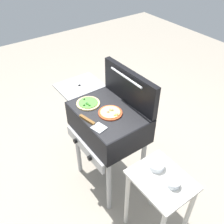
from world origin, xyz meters
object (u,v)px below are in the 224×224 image
(prep_table, at_px, (159,195))
(topping_bowl_far, at_px, (173,183))
(pizza_cheese, at_px, (110,112))
(topping_bowl_near, at_px, (156,165))
(spatula, at_px, (92,123))
(pizza_veggie, at_px, (88,103))
(grill, at_px, (107,123))

(prep_table, distance_m, topping_bowl_far, 0.23)
(pizza_cheese, relative_size, topping_bowl_near, 1.66)
(pizza_cheese, xyz_separation_m, spatula, (0.02, -0.19, -0.00))
(prep_table, xyz_separation_m, topping_bowl_far, (0.08, 0.02, 0.22))
(prep_table, height_order, topping_bowl_far, topping_bowl_far)
(pizza_veggie, distance_m, prep_table, 0.93)
(pizza_cheese, xyz_separation_m, pizza_veggie, (-0.22, -0.08, -0.00))
(pizza_cheese, height_order, pizza_veggie, pizza_cheese)
(grill, xyz_separation_m, prep_table, (0.67, 0.00, -0.24))
(topping_bowl_far, bearing_deg, prep_table, -163.88)
(prep_table, bearing_deg, spatula, -161.94)
(pizza_cheese, xyz_separation_m, topping_bowl_near, (0.52, 0.04, -0.18))
(pizza_veggie, xyz_separation_m, topping_bowl_near, (0.74, 0.13, -0.18))
(spatula, height_order, topping_bowl_near, spatula)
(topping_bowl_near, bearing_deg, pizza_cheese, -175.23)
(grill, height_order, topping_bowl_far, grill)
(pizza_veggie, distance_m, spatula, 0.26)
(grill, xyz_separation_m, topping_bowl_far, (0.75, 0.03, -0.03))
(grill, distance_m, pizza_veggie, 0.24)
(grill, distance_m, prep_table, 0.72)
(grill, height_order, spatula, spatula)
(spatula, distance_m, topping_bowl_far, 0.74)
(topping_bowl_near, distance_m, topping_bowl_far, 0.18)
(topping_bowl_near, bearing_deg, grill, -175.84)
(grill, xyz_separation_m, pizza_cheese, (0.05, -0.00, 0.15))
(spatula, height_order, topping_bowl_far, spatula)
(grill, bearing_deg, pizza_cheese, -2.05)
(topping_bowl_near, height_order, topping_bowl_far, same)
(grill, bearing_deg, prep_table, 0.37)
(pizza_cheese, height_order, spatula, pizza_cheese)
(pizza_veggie, bearing_deg, spatula, -24.70)
(spatula, relative_size, topping_bowl_far, 2.87)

